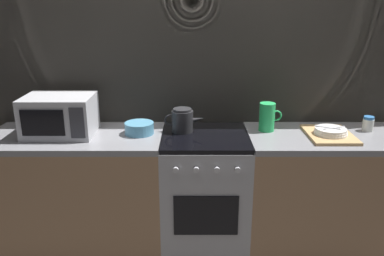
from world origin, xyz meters
name	(u,v)px	position (x,y,z in m)	size (l,w,h in m)	color
ground_plane	(205,247)	(0.00, 0.00, 0.00)	(8.00, 8.00, 0.00)	#47423D
back_wall	(206,82)	(0.00, 0.32, 1.20)	(3.60, 0.05, 2.40)	#A39989
counter_left	(81,194)	(-0.90, 0.00, 0.45)	(1.20, 0.60, 0.90)	#997251
stove_unit	(206,194)	(0.00, 0.00, 0.45)	(0.60, 0.63, 0.90)	#9E9EA3
counter_right	(330,194)	(0.90, 0.00, 0.45)	(1.20, 0.60, 0.90)	#997251
microwave	(61,115)	(-0.99, 0.01, 1.04)	(0.46, 0.35, 0.27)	#B2B2B7
kettle	(184,120)	(-0.16, 0.08, 0.98)	(0.28, 0.15, 0.17)	#262628
mixing_bowl	(141,128)	(-0.45, 0.03, 0.94)	(0.20, 0.20, 0.08)	teal
pitcher	(269,117)	(0.44, 0.10, 1.00)	(0.16, 0.11, 0.20)	green
dish_pile	(331,133)	(0.84, -0.03, 0.92)	(0.30, 0.40, 0.07)	tan
spice_jar	(370,124)	(1.15, 0.09, 0.95)	(0.08, 0.08, 0.10)	silver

